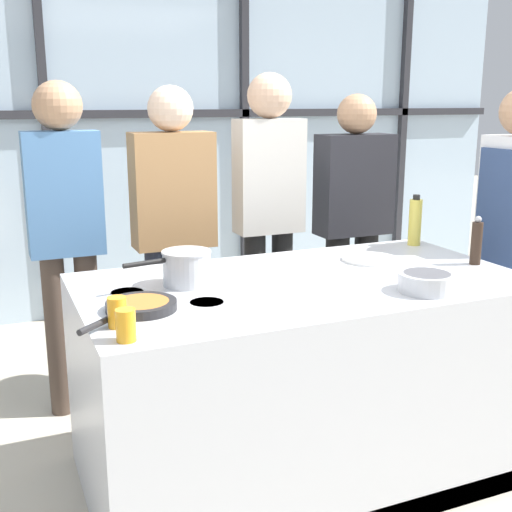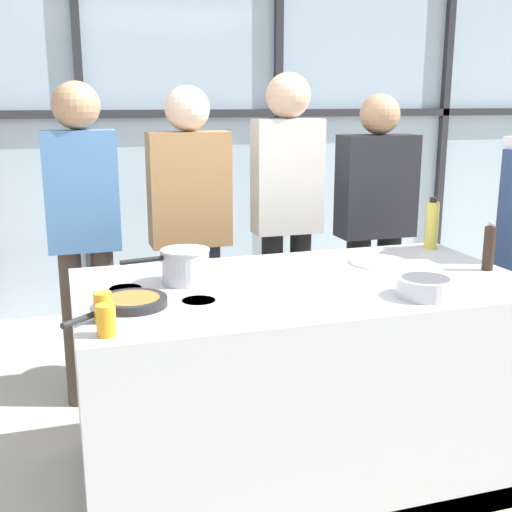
# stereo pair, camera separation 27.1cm
# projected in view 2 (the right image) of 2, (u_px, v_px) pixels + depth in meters

# --- Properties ---
(ground_plane) EXTENTS (18.00, 18.00, 0.00)m
(ground_plane) POSITION_uv_depth(u_px,v_px,m) (301.00, 471.00, 2.91)
(ground_plane) COLOR #BCB29E
(back_window_wall) EXTENTS (6.40, 0.10, 2.80)m
(back_window_wall) POSITION_uv_depth(u_px,v_px,m) (183.00, 131.00, 5.01)
(back_window_wall) COLOR silver
(back_window_wall) RESTS_ON ground_plane
(demo_island) EXTENTS (1.89, 1.02, 0.90)m
(demo_island) POSITION_uv_depth(u_px,v_px,m) (302.00, 380.00, 2.80)
(demo_island) COLOR silver
(demo_island) RESTS_ON ground_plane
(spectator_far_left) EXTENTS (0.37, 0.24, 1.74)m
(spectator_far_left) POSITION_uv_depth(u_px,v_px,m) (83.00, 221.00, 3.36)
(spectator_far_left) COLOR #47382D
(spectator_far_left) RESTS_ON ground_plane
(spectator_center_left) EXTENTS (0.44, 0.24, 1.72)m
(spectator_center_left) POSITION_uv_depth(u_px,v_px,m) (190.00, 223.00, 3.53)
(spectator_center_left) COLOR #232838
(spectator_center_left) RESTS_ON ground_plane
(spectator_center_right) EXTENTS (0.39, 0.25, 1.79)m
(spectator_center_right) POSITION_uv_depth(u_px,v_px,m) (287.00, 205.00, 3.68)
(spectator_center_right) COLOR black
(spectator_center_right) RESTS_ON ground_plane
(spectator_far_right) EXTENTS (0.46, 0.23, 1.68)m
(spectator_far_right) POSITION_uv_depth(u_px,v_px,m) (375.00, 218.00, 3.86)
(spectator_far_right) COLOR black
(spectator_far_right) RESTS_ON ground_plane
(frying_pan) EXTENTS (0.39, 0.36, 0.04)m
(frying_pan) POSITION_uv_depth(u_px,v_px,m) (131.00, 302.00, 2.36)
(frying_pan) COLOR #232326
(frying_pan) RESTS_ON demo_island
(saucepan) EXTENTS (0.37, 0.20, 0.14)m
(saucepan) POSITION_uv_depth(u_px,v_px,m) (185.00, 265.00, 2.66)
(saucepan) COLOR silver
(saucepan) RESTS_ON demo_island
(white_plate) EXTENTS (0.27, 0.27, 0.01)m
(white_plate) POSITION_uv_depth(u_px,v_px,m) (379.00, 262.00, 2.99)
(white_plate) COLOR white
(white_plate) RESTS_ON demo_island
(mixing_bowl) EXTENTS (0.23, 0.23, 0.08)m
(mixing_bowl) POSITION_uv_depth(u_px,v_px,m) (425.00, 286.00, 2.48)
(mixing_bowl) COLOR silver
(mixing_bowl) RESTS_ON demo_island
(oil_bottle) EXTENTS (0.07, 0.07, 0.27)m
(oil_bottle) POSITION_uv_depth(u_px,v_px,m) (432.00, 225.00, 3.27)
(oil_bottle) COLOR #E0CC4C
(oil_bottle) RESTS_ON demo_island
(pepper_grinder) EXTENTS (0.05, 0.05, 0.23)m
(pepper_grinder) POSITION_uv_depth(u_px,v_px,m) (489.00, 247.00, 2.86)
(pepper_grinder) COLOR #332319
(pepper_grinder) RESTS_ON demo_island
(juice_glass_near) EXTENTS (0.06, 0.06, 0.10)m
(juice_glass_near) POSITION_uv_depth(u_px,v_px,m) (106.00, 320.00, 2.06)
(juice_glass_near) COLOR orange
(juice_glass_near) RESTS_ON demo_island
(juice_glass_far) EXTENTS (0.06, 0.06, 0.10)m
(juice_glass_far) POSITION_uv_depth(u_px,v_px,m) (103.00, 307.00, 2.19)
(juice_glass_far) COLOR orange
(juice_glass_far) RESTS_ON demo_island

